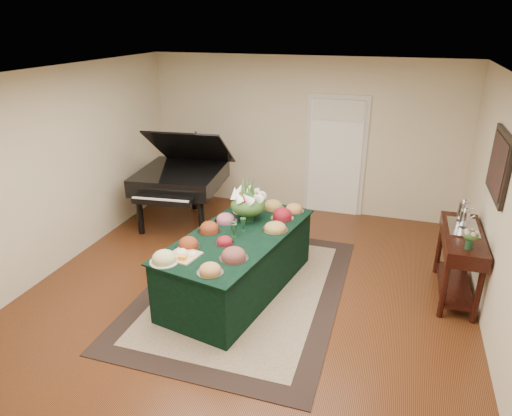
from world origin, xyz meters
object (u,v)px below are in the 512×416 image
(floral_centerpiece, at_px, (248,200))
(mahogany_sideboard, at_px, (461,247))
(grand_piano, at_px, (181,177))
(buffet_table, at_px, (238,262))

(floral_centerpiece, relative_size, mahogany_sideboard, 0.37)
(mahogany_sideboard, bearing_deg, grand_piano, 166.77)
(buffet_table, bearing_deg, grand_piano, 133.50)
(floral_centerpiece, height_order, grand_piano, grand_piano)
(buffet_table, xyz_separation_m, floral_centerpiece, (-0.02, 0.44, 0.67))
(buffet_table, relative_size, mahogany_sideboard, 1.94)
(buffet_table, xyz_separation_m, mahogany_sideboard, (2.64, 0.70, 0.28))
(floral_centerpiece, xyz_separation_m, grand_piano, (-1.60, 1.26, -0.26))
(floral_centerpiece, height_order, mahogany_sideboard, floral_centerpiece)
(buffet_table, height_order, grand_piano, grand_piano)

